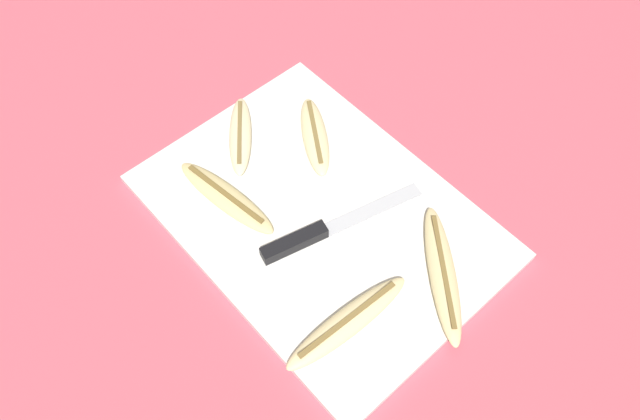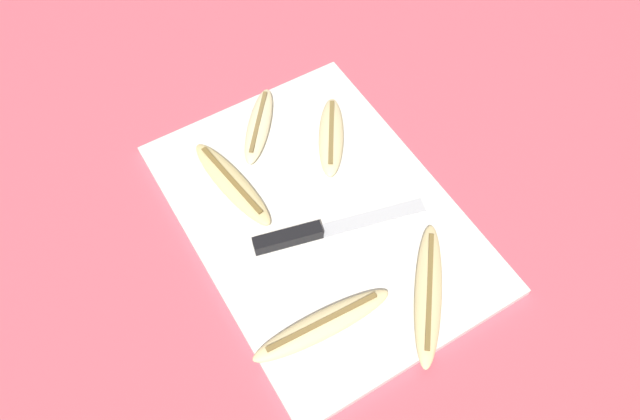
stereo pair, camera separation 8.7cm
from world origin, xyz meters
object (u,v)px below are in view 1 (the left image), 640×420
(banana_spotted_left, at_px, (226,197))
(knife, at_px, (313,235))
(banana_soft_right, at_px, (315,136))
(banana_cream_curved, at_px, (242,134))
(banana_ripe_center, at_px, (348,322))
(banana_mellow_near, at_px, (442,273))

(banana_spotted_left, bearing_deg, knife, 21.69)
(banana_soft_right, height_order, banana_spotted_left, banana_soft_right)
(knife, height_order, banana_spotted_left, same)
(banana_cream_curved, bearing_deg, banana_spotted_left, -49.44)
(banana_spotted_left, bearing_deg, banana_ripe_center, -0.33)
(banana_spotted_left, relative_size, banana_mellow_near, 1.01)
(banana_cream_curved, distance_m, banana_soft_right, 0.11)
(banana_ripe_center, bearing_deg, banana_spotted_left, 179.67)
(banana_cream_curved, distance_m, banana_ripe_center, 0.34)
(banana_soft_right, relative_size, banana_ripe_center, 0.76)
(banana_soft_right, height_order, banana_mellow_near, banana_soft_right)
(banana_soft_right, xyz_separation_m, banana_spotted_left, (-0.00, -0.17, -0.00))
(banana_soft_right, height_order, banana_ripe_center, banana_soft_right)
(knife, bearing_deg, banana_spotted_left, -144.20)
(banana_mellow_near, bearing_deg, knife, -151.11)
(knife, bearing_deg, banana_ripe_center, -8.57)
(knife, distance_m, banana_soft_right, 0.17)
(banana_mellow_near, bearing_deg, banana_cream_curved, -172.00)
(knife, xyz_separation_m, banana_ripe_center, (0.13, -0.05, 0.00))
(banana_cream_curved, height_order, banana_spotted_left, banana_cream_curved)
(knife, xyz_separation_m, banana_spotted_left, (-0.13, -0.05, 0.00))
(banana_cream_curved, xyz_separation_m, banana_spotted_left, (0.07, -0.09, -0.00))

